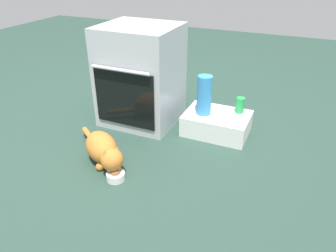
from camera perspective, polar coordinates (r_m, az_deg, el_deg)
name	(u,v)px	position (r m, az deg, el deg)	size (l,w,h in m)	color
ground	(121,138)	(2.46, -8.36, -2.18)	(8.00, 8.00, 0.00)	#284238
oven	(141,76)	(2.56, -4.87, 8.94)	(0.58, 0.57, 0.77)	#B7BABF
pantry_cabinet	(217,123)	(2.50, 8.66, 0.48)	(0.49, 0.35, 0.16)	white
food_bowl	(116,175)	(2.03, -9.32, -8.70)	(0.12, 0.12, 0.07)	white
cat	(103,149)	(2.14, -11.46, -4.11)	(0.55, 0.43, 0.21)	#C6752D
water_bottle	(204,95)	(2.40, 6.47, 5.46)	(0.11, 0.11, 0.30)	#388CD1
soda_can	(240,105)	(2.50, 12.72, 3.65)	(0.07, 0.07, 0.12)	green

